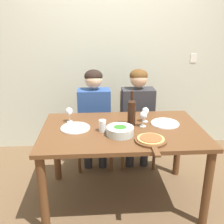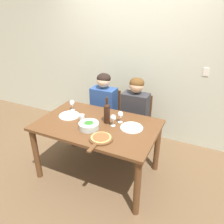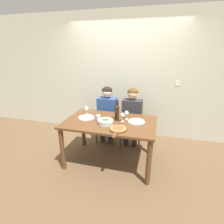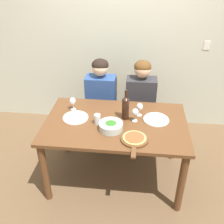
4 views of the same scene
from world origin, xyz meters
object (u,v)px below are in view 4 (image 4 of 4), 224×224
Objects in this scene: chair_right at (140,109)px; person_woman at (101,95)px; wine_glass_right at (140,107)px; dinner_plate_left at (76,117)px; pizza_on_board at (134,139)px; dinner_plate_right at (156,119)px; wine_bottle at (126,107)px; wine_glass_left at (73,102)px; broccoli_bowl at (111,126)px; wine_glass_centre at (135,113)px; chair_left at (102,107)px; water_tumbler at (97,119)px; person_man at (141,97)px.

chair_right is 0.58m from person_woman.
chair_right is at bearing 12.06° from person_woman.
chair_right is at bearing 88.75° from wine_glass_right.
person_woman is 0.67m from dinner_plate_left.
dinner_plate_right is at bearing 60.26° from pizza_on_board.
person_woman reaches higher than wine_glass_right.
wine_bottle reaches higher than wine_glass_left.
dinner_plate_right is (0.46, 0.22, -0.03)m from broccoli_bowl.
dinner_plate_right is 0.44m from pizza_on_board.
wine_glass_right is 1.00× the size of wine_glass_centre.
chair_left reaches higher than pizza_on_board.
chair_right is 5.96× the size of wine_glass_centre.
person_woman is 8.01× the size of wine_glass_right.
chair_right reaches higher than water_tumbler.
chair_left is 3.27× the size of dinner_plate_right.
person_woman is at bearing -90.00° from chair_left.
wine_glass_centre is (-0.06, -0.75, 0.40)m from chair_right.
chair_right reaches higher than broccoli_bowl.
broccoli_bowl is 0.89× the size of dinner_plate_left.
wine_bottle is 0.17m from wine_glass_right.
chair_left is at bearing 113.38° from pizza_on_board.
person_man is at bearing -90.00° from chair_right.
water_tumbler is at bearing -38.42° from wine_glass_left.
wine_glass_right is at bearing -91.25° from chair_right.
broccoli_bowl is 1.61× the size of wine_glass_left.
chair_left is 0.58m from person_man.
dinner_plate_right is (0.17, -0.59, 0.06)m from person_man.
chair_right is 0.27m from person_man.
wine_glass_left is (-0.71, 0.50, 0.09)m from pizza_on_board.
chair_left is 8.28× the size of water_tumbler.
dinner_plate_right is 1.82× the size of wine_glass_left.
chair_right is 1.01m from water_tumbler.
person_woman is 0.55m from wine_glass_left.
broccoli_bowl reaches higher than dinner_plate_right.
person_man is 3.55× the size of wine_bottle.
wine_bottle is 2.26× the size of wine_glass_right.
chair_left is 0.91m from water_tumbler.
broccoli_bowl is at bearing -74.45° from person_woman.
broccoli_bowl is at bearing -109.80° from person_man.
water_tumbler reaches higher than dinner_plate_left.
wine_glass_right is at bearing 156.94° from dinner_plate_right.
person_woman is 4.98× the size of broccoli_bowl.
chair_right is 0.78m from dinner_plate_right.
wine_glass_centre is (-0.23, -0.04, 0.10)m from dinner_plate_right.
person_man is (-0.00, -0.11, 0.24)m from chair_right.
dinner_plate_left is 2.53× the size of water_tumbler.
pizza_on_board is 3.75× the size of water_tumbler.
wine_glass_left is 0.73m from wine_glass_centre.
dinner_plate_left is (-0.18, -0.76, 0.30)m from chair_left.
person_woman is at bearing 115.72° from pizza_on_board.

